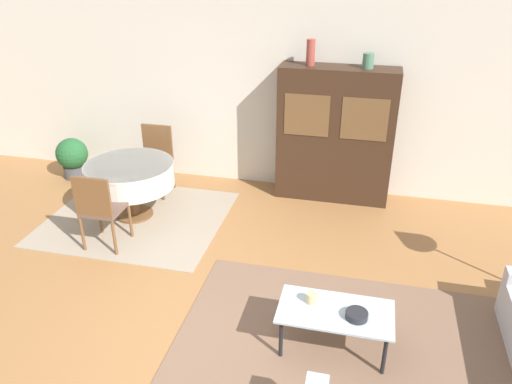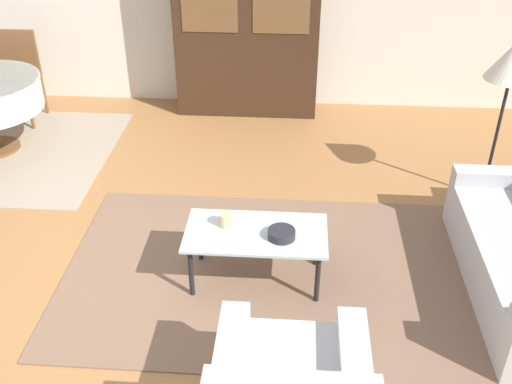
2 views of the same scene
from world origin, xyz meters
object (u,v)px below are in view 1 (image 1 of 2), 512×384
at_px(coffee_table, 335,315).
at_px(vase_tall, 311,52).
at_px(dining_table, 130,175).
at_px(dining_chair_near, 99,206).
at_px(display_cabinet, 335,135).
at_px(bowl, 357,315).
at_px(vase_short, 368,61).
at_px(dining_chair_far, 155,155).
at_px(cup, 312,298).
at_px(potted_plant, 72,156).

xyz_separation_m(coffee_table, vase_tall, (-0.69, 2.99, 1.61)).
relative_size(dining_table, dining_chair_near, 1.18).
distance_m(display_cabinet, vase_tall, 1.14).
xyz_separation_m(coffee_table, dining_chair_near, (-2.77, 1.03, 0.17)).
xyz_separation_m(coffee_table, bowl, (0.18, -0.05, 0.08)).
bearing_deg(display_cabinet, vase_short, 0.16).
bearing_deg(dining_table, vase_tall, 29.50).
bearing_deg(dining_chair_far, coffee_table, 136.91).
distance_m(dining_table, vase_short, 3.31).
distance_m(dining_chair_far, vase_short, 3.14).
height_order(display_cabinet, vase_short, vase_short).
bearing_deg(dining_table, dining_chair_near, -90.00).
height_order(coffee_table, vase_tall, vase_tall).
xyz_separation_m(dining_chair_near, cup, (2.56, -0.97, -0.08)).
relative_size(dining_table, bowl, 5.96).
relative_size(bowl, potted_plant, 0.30).
xyz_separation_m(bowl, potted_plant, (-4.37, 2.78, -0.12)).
distance_m(dining_chair_near, dining_chair_far, 1.56).
xyz_separation_m(coffee_table, vase_short, (0.03, 2.99, 1.54)).
bearing_deg(dining_chair_far, vase_short, -171.98).
height_order(coffee_table, potted_plant, potted_plant).
distance_m(dining_table, cup, 3.10).
height_order(vase_short, potted_plant, vase_short).
relative_size(vase_tall, potted_plant, 0.53).
relative_size(display_cabinet, vase_short, 9.75).
relative_size(display_cabinet, dining_table, 1.63).
relative_size(dining_chair_far, cup, 9.69).
bearing_deg(vase_tall, display_cabinet, -0.14).
bearing_deg(vase_tall, dining_table, -150.50).
height_order(display_cabinet, vase_tall, vase_tall).
height_order(dining_chair_near, potted_plant, dining_chair_near).
bearing_deg(bowl, dining_chair_near, 159.83).
bearing_deg(potted_plant, dining_chair_near, -50.04).
bearing_deg(vase_tall, coffee_table, -76.91).
bearing_deg(dining_table, dining_chair_far, 90.00).
bearing_deg(coffee_table, display_cabinet, 95.95).
bearing_deg(dining_chair_near, vase_tall, 43.28).
distance_m(dining_chair_near, vase_tall, 3.20).
distance_m(display_cabinet, vase_short, 1.06).
distance_m(coffee_table, dining_chair_near, 2.96).
distance_m(coffee_table, vase_short, 3.36).
relative_size(display_cabinet, bowl, 9.69).
xyz_separation_m(display_cabinet, vase_short, (0.34, 0.00, 1.01)).
xyz_separation_m(dining_chair_far, potted_plant, (-1.42, 0.14, -0.21)).
height_order(dining_chair_far, vase_tall, vase_tall).
height_order(coffee_table, dining_table, dining_table).
distance_m(dining_chair_near, potted_plant, 2.23).
bearing_deg(display_cabinet, dining_chair_far, -170.92).
relative_size(coffee_table, bowl, 5.23).
relative_size(coffee_table, vase_short, 5.26).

